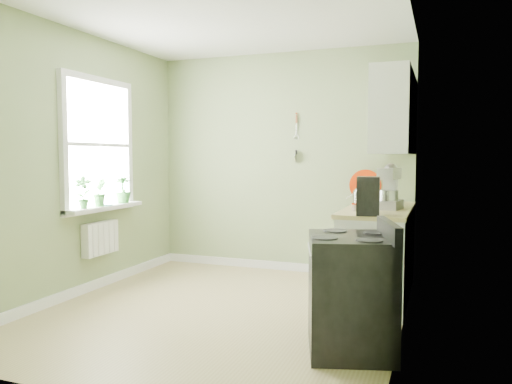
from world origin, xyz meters
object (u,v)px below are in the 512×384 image
(stand_mixer, at_px, (389,190))
(kettle, at_px, (358,196))
(coffee_maker, at_px, (368,197))
(stove, at_px, (351,292))

(stand_mixer, xyz_separation_m, kettle, (-0.35, 0.29, -0.10))
(stand_mixer, distance_m, coffee_maker, 0.63)
(stove, distance_m, coffee_maker, 1.05)
(stand_mixer, relative_size, kettle, 2.44)
(coffee_maker, bearing_deg, stove, -90.02)
(stove, relative_size, coffee_maker, 2.85)
(kettle, bearing_deg, stand_mixer, -39.70)
(stove, bearing_deg, coffee_maker, 89.98)
(kettle, bearing_deg, stove, -82.51)
(stove, relative_size, stand_mixer, 2.16)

